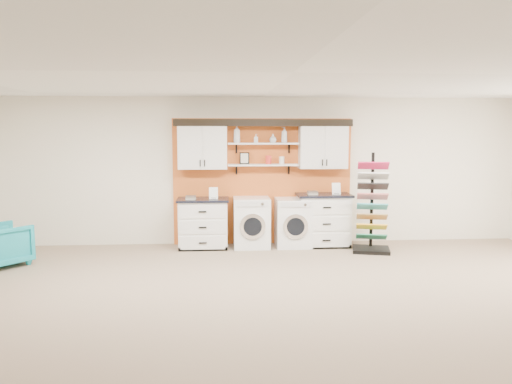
{
  "coord_description": "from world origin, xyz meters",
  "views": [
    {
      "loc": [
        -0.8,
        -5.52,
        2.17
      ],
      "look_at": [
        -0.24,
        2.3,
        1.2
      ],
      "focal_mm": 35.0,
      "sensor_mm": 36.0,
      "label": 1
    }
  ],
  "objects": [
    {
      "name": "soap_bottle_c",
      "position": [
        0.18,
        3.8,
        2.03
      ],
      "size": [
        0.13,
        0.13,
        0.16
      ],
      "primitive_type": "imported",
      "rotation": [
        0.0,
        0.0,
        3.12
      ],
      "color": "silver",
      "rests_on": "shelf_upper"
    },
    {
      "name": "ceiling",
      "position": [
        0.0,
        0.0,
        2.8
      ],
      "size": [
        10.0,
        10.0,
        0.0
      ],
      "primitive_type": "plane",
      "rotation": [
        3.14,
        0.0,
        0.0
      ],
      "color": "white",
      "rests_on": "wall_back"
    },
    {
      "name": "canister_cream",
      "position": [
        0.35,
        3.8,
        1.61
      ],
      "size": [
        0.1,
        0.1,
        0.14
      ],
      "primitive_type": "cylinder",
      "color": "silver",
      "rests_on": "shelf_lower"
    },
    {
      "name": "upper_cabinet_left",
      "position": [
        -1.13,
        3.79,
        1.88
      ],
      "size": [
        0.9,
        0.35,
        0.84
      ],
      "color": "white",
      "rests_on": "wall_back"
    },
    {
      "name": "shelf_upper",
      "position": [
        0.0,
        3.8,
        1.93
      ],
      "size": [
        1.32,
        0.28,
        0.03
      ],
      "primitive_type": "cube",
      "color": "white",
      "rests_on": "wall_back"
    },
    {
      "name": "washer",
      "position": [
        -0.23,
        3.64,
        0.47
      ],
      "size": [
        0.67,
        0.71,
        0.93
      ],
      "color": "white",
      "rests_on": "floor"
    },
    {
      "name": "sample_rack",
      "position": [
        1.91,
        3.14,
        0.55
      ],
      "size": [
        0.76,
        0.68,
        1.78
      ],
      "rotation": [
        0.0,
        0.0,
        -0.25
      ],
      "color": "black",
      "rests_on": "floor"
    },
    {
      "name": "soap_bottle_d",
      "position": [
        0.4,
        3.8,
        2.09
      ],
      "size": [
        0.15,
        0.15,
        0.29
      ],
      "primitive_type": "imported",
      "rotation": [
        0.0,
        0.0,
        -1.92
      ],
      "color": "silver",
      "rests_on": "shelf_upper"
    },
    {
      "name": "soap_bottle_a",
      "position": [
        -0.49,
        3.8,
        2.11
      ],
      "size": [
        0.18,
        0.18,
        0.33
      ],
      "primitive_type": "imported",
      "rotation": [
        0.0,
        0.0,
        -2.21
      ],
      "color": "silver",
      "rests_on": "shelf_upper"
    },
    {
      "name": "upper_cabinet_right",
      "position": [
        1.13,
        3.79,
        1.88
      ],
      "size": [
        0.9,
        0.35,
        0.84
      ],
      "color": "white",
      "rests_on": "wall_back"
    },
    {
      "name": "canister_red",
      "position": [
        0.1,
        3.8,
        1.62
      ],
      "size": [
        0.11,
        0.11,
        0.16
      ],
      "primitive_type": "cylinder",
      "color": "red",
      "rests_on": "shelf_lower"
    },
    {
      "name": "wall_front",
      "position": [
        0.0,
        -4.0,
        1.4
      ],
      "size": [
        10.0,
        0.0,
        10.0
      ],
      "primitive_type": "plane",
      "rotation": [
        -1.57,
        0.0,
        0.0
      ],
      "color": "silver",
      "rests_on": "floor"
    },
    {
      "name": "base_cabinet_left",
      "position": [
        -1.13,
        3.64,
        0.46
      ],
      "size": [
        0.94,
        0.66,
        0.93
      ],
      "color": "white",
      "rests_on": "floor"
    },
    {
      "name": "base_cabinet_right",
      "position": [
        1.13,
        3.64,
        0.49
      ],
      "size": [
        1.01,
        0.66,
        0.99
      ],
      "color": "white",
      "rests_on": "floor"
    },
    {
      "name": "dryer",
      "position": [
        0.55,
        3.64,
        0.45
      ],
      "size": [
        0.65,
        0.71,
        0.91
      ],
      "color": "white",
      "rests_on": "floor"
    },
    {
      "name": "armchair",
      "position": [
        -4.32,
        2.6,
        0.34
      ],
      "size": [
        1.04,
        1.05,
        0.68
      ],
      "primitive_type": "imported",
      "rotation": [
        0.0,
        0.0,
        2.43
      ],
      "color": "teal",
      "rests_on": "floor"
    },
    {
      "name": "soap_bottle_b",
      "position": [
        -0.14,
        3.8,
        2.03
      ],
      "size": [
        0.08,
        0.08,
        0.16
      ],
      "primitive_type": "imported",
      "rotation": [
        0.0,
        0.0,
        1.52
      ],
      "color": "silver",
      "rests_on": "shelf_upper"
    },
    {
      "name": "accent_panel",
      "position": [
        0.0,
        3.96,
        1.2
      ],
      "size": [
        3.4,
        0.07,
        2.4
      ],
      "primitive_type": "cube",
      "color": "#C75A22",
      "rests_on": "wall_back"
    },
    {
      "name": "floor",
      "position": [
        0.0,
        0.0,
        0.0
      ],
      "size": [
        10.0,
        10.0,
        0.0
      ],
      "primitive_type": "plane",
      "color": "#89705C",
      "rests_on": "ground"
    },
    {
      "name": "wall_back",
      "position": [
        0.0,
        4.0,
        1.4
      ],
      "size": [
        10.0,
        0.0,
        10.0
      ],
      "primitive_type": "plane",
      "rotation": [
        1.57,
        0.0,
        0.0
      ],
      "color": "silver",
      "rests_on": "floor"
    },
    {
      "name": "picture_frame",
      "position": [
        -0.35,
        3.85,
        1.66
      ],
      "size": [
        0.18,
        0.02,
        0.22
      ],
      "color": "black",
      "rests_on": "shelf_lower"
    },
    {
      "name": "shelf_lower",
      "position": [
        0.0,
        3.8,
        1.53
      ],
      "size": [
        1.32,
        0.28,
        0.03
      ],
      "primitive_type": "cube",
      "color": "white",
      "rests_on": "wall_back"
    },
    {
      "name": "crown_molding",
      "position": [
        0.0,
        3.81,
        2.33
      ],
      "size": [
        3.3,
        0.41,
        0.13
      ],
      "color": "black",
      "rests_on": "wall_back"
    }
  ]
}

